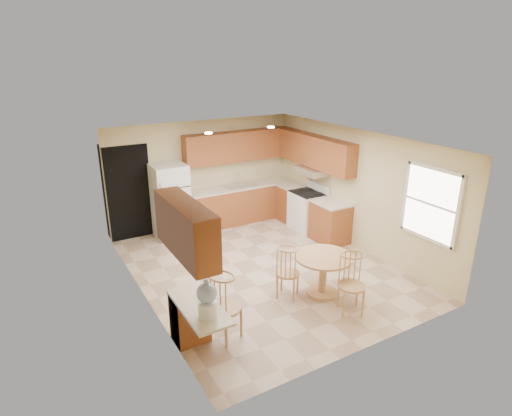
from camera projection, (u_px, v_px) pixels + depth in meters
floor at (263, 269)px, 8.24m from camera, size 5.50×5.50×0.00m
ceiling at (263, 140)px, 7.39m from camera, size 4.50×5.50×0.02m
wall_back at (203, 174)px, 10.06m from camera, size 4.50×0.02×2.50m
wall_front at (371, 270)px, 5.57m from camera, size 4.50×0.02×2.50m
wall_left at (141, 232)px, 6.76m from camera, size 0.02×5.50×2.50m
wall_right at (356, 190)px, 8.87m from camera, size 0.02×5.50×2.50m
doorway at (129, 193)px, 9.29m from camera, size 0.90×0.02×2.10m
base_cab_back at (242, 204)px, 10.50m from camera, size 2.75×0.60×0.87m
counter_back at (242, 186)px, 10.34m from camera, size 2.75×0.63×0.04m
base_cab_right_a at (292, 204)px, 10.52m from camera, size 0.60×0.59×0.87m
counter_right_a at (293, 186)px, 10.37m from camera, size 0.63×0.59×0.04m
base_cab_right_b at (330, 223)px, 9.33m from camera, size 0.60×0.80×0.87m
counter_right_b at (331, 203)px, 9.18m from camera, size 0.63×0.80×0.04m
upper_cab_back at (239, 146)px, 10.13m from camera, size 2.75×0.33×0.70m
upper_cab_right at (315, 151)px, 9.58m from camera, size 0.33×2.42×0.70m
upper_cab_left at (186, 229)px, 5.33m from camera, size 0.33×1.40×0.70m
sink at (241, 185)px, 10.33m from camera, size 0.78×0.44×0.01m
range_hood at (312, 171)px, 9.66m from camera, size 0.50×0.76×0.14m
desk_pedestal at (190, 317)px, 6.10m from camera, size 0.48×0.42×0.72m
desk_top at (199, 307)px, 5.66m from camera, size 0.50×1.20×0.04m
window at (431, 204)px, 7.27m from camera, size 0.06×1.12×1.30m
can_light_a at (209, 133)px, 8.14m from camera, size 0.14×0.14×0.02m
can_light_b at (271, 127)px, 8.80m from camera, size 0.14×0.14×0.02m
refrigerator at (171, 201)px, 9.46m from camera, size 0.73×0.71×1.66m
stove at (308, 211)px, 9.95m from camera, size 0.65×0.76×1.09m
dining_table at (323, 269)px, 7.22m from camera, size 0.98×0.98×0.73m
chair_table_a at (291, 269)px, 7.07m from camera, size 0.40×0.50×0.91m
chair_table_b at (356, 281)px, 6.59m from camera, size 0.43×0.49×0.98m
chair_desk at (228, 303)px, 5.96m from camera, size 0.45×0.59×1.03m
water_crock at (207, 299)px, 5.34m from camera, size 0.26×0.26×0.54m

